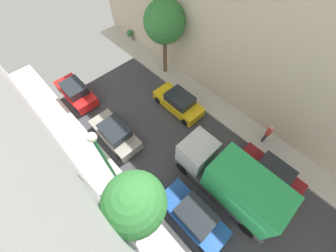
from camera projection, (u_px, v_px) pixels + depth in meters
ground at (243, 208)px, 12.46m from camera, size 32.00×32.00×0.00m
sidewalk_right at (285, 156)px, 14.32m from camera, size 2.00×44.00×0.15m
parked_car_left_2 at (194, 216)px, 11.53m from camera, size 1.78×4.20×1.57m
parked_car_left_3 at (115, 133)px, 14.61m from camera, size 1.78×4.20×1.57m
parked_car_left_4 at (76, 92)px, 16.87m from camera, size 1.78×4.20×1.57m
parked_car_right_2 at (269, 173)px, 12.95m from camera, size 1.78×4.20×1.57m
parked_car_right_3 at (179, 102)px, 16.24m from camera, size 1.78×4.20×1.57m
delivery_truck at (231, 181)px, 11.56m from camera, size 2.26×6.60×3.38m
pedestrian at (268, 133)px, 14.20m from camera, size 0.40×0.36×1.72m
street_tree_0 at (134, 203)px, 8.56m from camera, size 2.82×2.82×5.50m
street_tree_1 at (164, 22)px, 15.31m from camera, size 3.23×3.23×6.30m
potted_plant_0 at (130, 34)px, 21.53m from camera, size 0.67×0.67×1.01m
lamp_post at (104, 158)px, 9.83m from camera, size 0.44×0.44×6.14m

